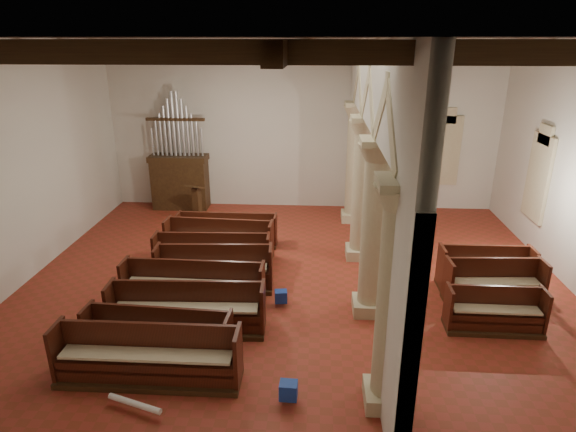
# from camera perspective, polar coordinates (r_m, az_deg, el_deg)

# --- Properties ---
(floor) EXTENTS (14.00, 14.00, 0.00)m
(floor) POSITION_cam_1_polar(r_m,az_deg,el_deg) (12.84, 0.78, -7.48)
(floor) COLOR maroon
(floor) RESTS_ON ground
(ceiling) EXTENTS (14.00, 14.00, 0.00)m
(ceiling) POSITION_cam_1_polar(r_m,az_deg,el_deg) (11.36, 0.94, 20.38)
(ceiling) COLOR black
(ceiling) RESTS_ON wall_back
(wall_back) EXTENTS (14.00, 0.02, 6.00)m
(wall_back) POSITION_cam_1_polar(r_m,az_deg,el_deg) (17.61, 1.76, 10.53)
(wall_back) COLOR beige
(wall_back) RESTS_ON floor
(wall_front) EXTENTS (14.00, 0.02, 6.00)m
(wall_front) POSITION_cam_1_polar(r_m,az_deg,el_deg) (6.15, -1.73, -8.76)
(wall_front) COLOR beige
(wall_front) RESTS_ON floor
(wall_left) EXTENTS (0.02, 12.00, 6.00)m
(wall_left) POSITION_cam_1_polar(r_m,az_deg,el_deg) (13.93, -29.42, 5.30)
(wall_left) COLOR beige
(wall_left) RESTS_ON floor
(ceiling_beams) EXTENTS (13.80, 11.80, 0.30)m
(ceiling_beams) POSITION_cam_1_polar(r_m,az_deg,el_deg) (11.36, 0.93, 19.47)
(ceiling_beams) COLOR #3D2913
(ceiling_beams) RESTS_ON wall_back
(arcade) EXTENTS (0.90, 11.90, 6.00)m
(arcade) POSITION_cam_1_polar(r_m,az_deg,el_deg) (11.68, 9.82, 8.04)
(arcade) COLOR #BFB68E
(arcade) RESTS_ON floor
(window_right_b) EXTENTS (0.03, 1.00, 2.20)m
(window_right_b) POSITION_cam_1_polar(r_m,az_deg,el_deg) (15.75, 27.65, 4.05)
(window_right_b) COLOR #32715B
(window_right_b) RESTS_ON wall_right
(window_back) EXTENTS (1.00, 0.03, 2.20)m
(window_back) POSITION_cam_1_polar(r_m,az_deg,el_deg) (18.30, 17.72, 7.41)
(window_back) COLOR #32715B
(window_back) RESTS_ON wall_back
(pipe_organ) EXTENTS (2.10, 0.85, 4.40)m
(pipe_organ) POSITION_cam_1_polar(r_m,az_deg,el_deg) (18.17, -12.73, 5.09)
(pipe_organ) COLOR #3D2913
(pipe_organ) RESTS_ON floor
(lectern) EXTENTS (0.65, 0.68, 1.34)m
(lectern) POSITION_cam_1_polar(r_m,az_deg,el_deg) (16.99, -10.72, 1.29)
(lectern) COLOR #341910
(lectern) RESTS_ON floor
(dossal_curtain) EXTENTS (1.80, 0.07, 2.17)m
(dossal_curtain) POSITION_cam_1_polar(r_m,az_deg,el_deg) (18.18, 12.82, 4.41)
(dossal_curtain) COLOR maroon
(dossal_curtain) RESTS_ON floor
(processional_banner) EXTENTS (0.48, 0.62, 2.12)m
(processional_banner) POSITION_cam_1_polar(r_m,az_deg,el_deg) (16.94, 13.58, 1.76)
(processional_banner) COLOR #3D2913
(processional_banner) RESTS_ON floor
(hymnal_box_a) EXTENTS (0.32, 0.27, 0.31)m
(hymnal_box_a) POSITION_cam_1_polar(r_m,az_deg,el_deg) (8.86, 0.05, -19.96)
(hymnal_box_a) COLOR navy
(hymnal_box_a) RESTS_ON floor
(hymnal_box_b) EXTENTS (0.37, 0.31, 0.35)m
(hymnal_box_b) POSITION_cam_1_polar(r_m,az_deg,el_deg) (10.84, -3.71, -11.52)
(hymnal_box_b) COLOR navy
(hymnal_box_b) RESTS_ON floor
(hymnal_box_c) EXTENTS (0.32, 0.27, 0.29)m
(hymnal_box_c) POSITION_cam_1_polar(r_m,az_deg,el_deg) (11.55, -0.84, -9.50)
(hymnal_box_c) COLOR #161C9C
(hymnal_box_c) RESTS_ON floor
(tube_heater_a) EXTENTS (1.03, 0.43, 0.10)m
(tube_heater_a) POSITION_cam_1_polar(r_m,az_deg,el_deg) (9.14, -17.72, -20.42)
(tube_heater_a) COLOR white
(tube_heater_a) RESTS_ON floor
(tube_heater_b) EXTENTS (0.89, 0.15, 0.09)m
(tube_heater_b) POSITION_cam_1_polar(r_m,az_deg,el_deg) (9.74, -10.64, -16.85)
(tube_heater_b) COLOR white
(tube_heater_b) RESTS_ON floor
(nave_pew_0) EXTENTS (3.41, 0.75, 1.12)m
(nave_pew_0) POSITION_cam_1_polar(r_m,az_deg,el_deg) (9.59, -16.20, -16.46)
(nave_pew_0) COLOR #3D2913
(nave_pew_0) RESTS_ON floor
(nave_pew_1) EXTENTS (2.98, 0.84, 1.01)m
(nave_pew_1) POSITION_cam_1_polar(r_m,az_deg,el_deg) (10.22, -15.08, -14.10)
(nave_pew_1) COLOR #3D2913
(nave_pew_1) RESTS_ON floor
(nave_pew_2) EXTENTS (3.36, 0.87, 1.12)m
(nave_pew_2) POSITION_cam_1_polar(r_m,az_deg,el_deg) (10.80, -11.82, -11.51)
(nave_pew_2) COLOR #3D2913
(nave_pew_2) RESTS_ON floor
(nave_pew_3) EXTENTS (3.38, 0.78, 1.08)m
(nave_pew_3) POSITION_cam_1_polar(r_m,az_deg,el_deg) (11.77, -11.12, -8.70)
(nave_pew_3) COLOR #3D2913
(nave_pew_3) RESTS_ON floor
(nave_pew_4) EXTENTS (2.95, 0.93, 1.14)m
(nave_pew_4) POSITION_cam_1_polar(r_m,az_deg,el_deg) (12.36, -8.67, -6.91)
(nave_pew_4) COLOR #3D2913
(nave_pew_4) RESTS_ON floor
(nave_pew_5) EXTENTS (3.15, 0.80, 1.05)m
(nave_pew_5) POSITION_cam_1_polar(r_m,az_deg,el_deg) (13.30, -8.93, -5.04)
(nave_pew_5) COLOR #3D2913
(nave_pew_5) RESTS_ON floor
(nave_pew_6) EXTENTS (3.12, 0.94, 1.15)m
(nave_pew_6) POSITION_cam_1_polar(r_m,az_deg,el_deg) (13.98, -8.13, -3.55)
(nave_pew_6) COLOR #3D2913
(nave_pew_6) RESTS_ON floor
(nave_pew_7) EXTENTS (3.05, 0.68, 0.99)m
(nave_pew_7) POSITION_cam_1_polar(r_m,az_deg,el_deg) (14.89, -7.22, -2.21)
(nave_pew_7) COLOR #3D2913
(nave_pew_7) RESTS_ON floor
(aisle_pew_0) EXTENTS (2.06, 0.69, 0.99)m
(aisle_pew_0) POSITION_cam_1_polar(r_m,az_deg,el_deg) (11.53, 23.22, -10.88)
(aisle_pew_0) COLOR #3D2913
(aisle_pew_0) RESTS_ON floor
(aisle_pew_1) EXTENTS (2.29, 0.87, 1.12)m
(aisle_pew_1) POSITION_cam_1_polar(r_m,az_deg,el_deg) (12.55, 23.13, -8.01)
(aisle_pew_1) COLOR #3D2913
(aisle_pew_1) RESTS_ON floor
(aisle_pew_2) EXTENTS (2.29, 0.78, 1.12)m
(aisle_pew_2) POSITION_cam_1_polar(r_m,az_deg,el_deg) (13.19, 22.25, -6.51)
(aisle_pew_2) COLOR #3D2913
(aisle_pew_2) RESTS_ON floor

